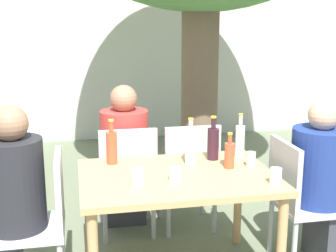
{
  "coord_description": "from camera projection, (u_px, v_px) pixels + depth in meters",
  "views": [
    {
      "loc": [
        -0.63,
        -2.8,
        1.73
      ],
      "look_at": [
        0.0,
        0.3,
        0.98
      ],
      "focal_mm": 50.0,
      "sensor_mm": 36.0,
      "label": 1
    }
  ],
  "objects": [
    {
      "name": "patio_chair_3",
      "position": [
        189.0,
        171.0,
        3.76
      ],
      "size": [
        0.44,
        0.44,
        0.9
      ],
      "rotation": [
        0.0,
        0.0,
        3.14
      ],
      "color": "#B2B2B7",
      "rests_on": "ground_plane"
    },
    {
      "name": "patio_chair_2",
      "position": [
        127.0,
        175.0,
        3.67
      ],
      "size": [
        0.44,
        0.44,
        0.9
      ],
      "rotation": [
        0.0,
        0.0,
        3.14
      ],
      "color": "#B2B2B7",
      "rests_on": "ground_plane"
    },
    {
      "name": "soda_bottle_1",
      "position": [
        229.0,
        154.0,
        3.12
      ],
      "size": [
        0.07,
        0.07,
        0.24
      ],
      "color": "#DB4C2D",
      "rests_on": "dining_table_front"
    },
    {
      "name": "drinking_glass_3",
      "position": [
        138.0,
        177.0,
        2.8
      ],
      "size": [
        0.08,
        0.08,
        0.1
      ],
      "color": "white",
      "rests_on": "dining_table_front"
    },
    {
      "name": "drinking_glass_1",
      "position": [
        276.0,
        176.0,
        2.84
      ],
      "size": [
        0.07,
        0.07,
        0.1
      ],
      "color": "silver",
      "rests_on": "dining_table_front"
    },
    {
      "name": "patio_chair_0",
      "position": [
        42.0,
        217.0,
        2.9
      ],
      "size": [
        0.44,
        0.44,
        0.9
      ],
      "rotation": [
        0.0,
        0.0,
        -1.57
      ],
      "color": "#B2B2B7",
      "rests_on": "ground_plane"
    },
    {
      "name": "drinking_glass_0",
      "position": [
        175.0,
        174.0,
        2.89
      ],
      "size": [
        0.08,
        0.08,
        0.09
      ],
      "color": "silver",
      "rests_on": "dining_table_front"
    },
    {
      "name": "soda_bottle_0",
      "position": [
        112.0,
        147.0,
        3.2
      ],
      "size": [
        0.08,
        0.08,
        0.31
      ],
      "color": "#DB4C2D",
      "rests_on": "dining_table_front"
    },
    {
      "name": "water_bottle_4",
      "position": [
        240.0,
        140.0,
        3.38
      ],
      "size": [
        0.07,
        0.07,
        0.32
      ],
      "color": "silver",
      "rests_on": "dining_table_front"
    },
    {
      "name": "person_seated_2",
      "position": [
        124.0,
        162.0,
        3.88
      ],
      "size": [
        0.38,
        0.59,
        1.2
      ],
      "rotation": [
        0.0,
        0.0,
        3.14
      ],
      "color": "#383842",
      "rests_on": "ground_plane"
    },
    {
      "name": "cafe_building_wall",
      "position": [
        118.0,
        40.0,
        6.49
      ],
      "size": [
        10.0,
        0.08,
        2.8
      ],
      "color": "beige",
      "rests_on": "ground_plane"
    },
    {
      "name": "drinking_glass_2",
      "position": [
        251.0,
        159.0,
        3.16
      ],
      "size": [
        0.06,
        0.06,
        0.1
      ],
      "color": "silver",
      "rests_on": "dining_table_front"
    },
    {
      "name": "water_bottle_2",
      "position": [
        191.0,
        146.0,
        3.19
      ],
      "size": [
        0.08,
        0.08,
        0.32
      ],
      "color": "silver",
      "rests_on": "dining_table_front"
    },
    {
      "name": "dining_table_front",
      "position": [
        177.0,
        187.0,
        3.04
      ],
      "size": [
        1.25,
        0.89,
        0.73
      ],
      "color": "tan",
      "rests_on": "ground_plane"
    },
    {
      "name": "patio_chair_1",
      "position": [
        298.0,
        196.0,
        3.23
      ],
      "size": [
        0.44,
        0.44,
        0.9
      ],
      "rotation": [
        0.0,
        0.0,
        1.57
      ],
      "color": "#B2B2B7",
      "rests_on": "ground_plane"
    },
    {
      "name": "wine_bottle_3",
      "position": [
        213.0,
        143.0,
        3.3
      ],
      "size": [
        0.08,
        0.08,
        0.31
      ],
      "color": "#331923",
      "rests_on": "dining_table_front"
    },
    {
      "name": "person_seated_1",
      "position": [
        329.0,
        190.0,
        3.27
      ],
      "size": [
        0.6,
        0.4,
        1.18
      ],
      "rotation": [
        0.0,
        0.0,
        1.57
      ],
      "color": "#383842",
      "rests_on": "ground_plane"
    },
    {
      "name": "person_seated_0",
      "position": [
        3.0,
        214.0,
        2.85
      ],
      "size": [
        0.58,
        0.36,
        1.22
      ],
      "rotation": [
        0.0,
        0.0,
        -1.57
      ],
      "color": "#383842",
      "rests_on": "ground_plane"
    }
  ]
}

